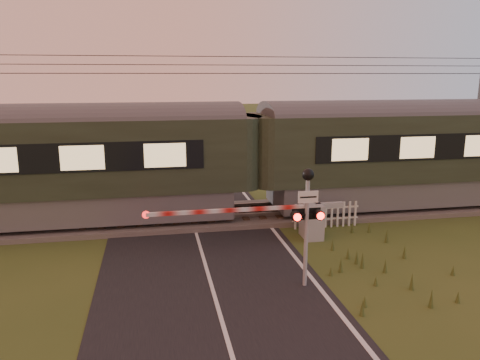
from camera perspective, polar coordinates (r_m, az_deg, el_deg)
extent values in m
plane|color=#37491C|center=(12.20, -3.19, -13.82)|extent=(160.00, 160.00, 0.00)
cube|color=black|center=(12.19, -3.19, -13.77)|extent=(6.00, 140.00, 0.02)
cube|color=#47423D|center=(18.20, -5.89, -4.59)|extent=(140.00, 3.40, 0.24)
cube|color=slate|center=(17.46, -5.70, -4.65)|extent=(140.00, 0.08, 0.14)
cube|color=slate|center=(18.83, -6.09, -3.37)|extent=(140.00, 0.08, 0.14)
cube|color=#2D2116|center=(18.16, -5.90, -4.20)|extent=(0.24, 2.20, 0.06)
cylinder|color=black|center=(17.09, -6.22, 12.80)|extent=(120.00, 0.02, 0.02)
cylinder|color=black|center=(17.69, -6.38, 12.79)|extent=(120.00, 0.02, 0.02)
cylinder|color=black|center=(17.40, -6.35, 14.77)|extent=(120.00, 0.02, 0.02)
cylinder|color=black|center=(17.39, -6.33, 13.78)|extent=(120.00, 0.02, 0.02)
cube|color=gray|center=(16.15, 8.72, -4.91)|extent=(0.60, 0.93, 1.21)
cylinder|color=gray|center=(16.10, 8.17, -4.95)|extent=(0.13, 0.13, 1.21)
cube|color=gray|center=(16.21, 10.80, -3.02)|extent=(0.99, 0.18, 0.18)
cube|color=red|center=(15.31, -1.32, -3.72)|extent=(5.35, 0.12, 0.12)
cylinder|color=red|center=(15.13, -11.40, -4.18)|extent=(0.24, 0.04, 0.24)
cylinder|color=gray|center=(12.23, 8.07, -6.55)|extent=(0.11, 0.11, 2.87)
cube|color=white|center=(11.89, 8.31, -2.06)|extent=(0.53, 0.03, 0.31)
sphere|color=black|center=(11.81, 8.31, 0.66)|extent=(0.31, 0.31, 0.31)
cube|color=black|center=(12.07, 8.15, -4.19)|extent=(0.72, 0.06, 0.06)
cylinder|color=#FF140C|center=(11.82, 7.02, -4.53)|extent=(0.19, 0.02, 0.19)
cylinder|color=#FF140C|center=(12.01, 9.81, -4.34)|extent=(0.19, 0.02, 0.19)
cube|color=black|center=(12.12, 8.07, -4.12)|extent=(0.77, 0.02, 0.31)
cube|color=silver|center=(17.39, 10.35, -4.69)|extent=(2.52, 0.04, 0.06)
cube|color=silver|center=(17.27, 10.41, -3.37)|extent=(2.52, 0.04, 0.06)
cube|color=#2D2D30|center=(24.87, 27.15, 7.10)|extent=(0.23, 0.23, 7.25)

